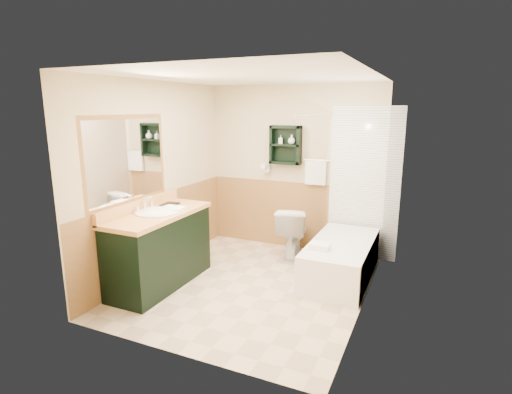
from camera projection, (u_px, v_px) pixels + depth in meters
The scene contains 25 objects.
floor at pixel (251, 285), 4.77m from camera, with size 3.00×3.00×0.00m, color beige.
back_wall at pixel (294, 168), 5.86m from camera, with size 2.60×0.04×2.40m, color beige.
left_wall at pixel (156, 178), 5.03m from camera, with size 0.04×3.00×2.40m, color beige.
right_wall at pixel (370, 197), 3.98m from camera, with size 0.04×3.00×2.40m, color beige.
ceiling at pixel (250, 74), 4.24m from camera, with size 2.60×3.00×0.04m, color white.
wainscot_left at pixel (161, 232), 5.17m from camera, with size 2.98×2.98×1.00m, color tan, non-canonical shape.
wainscot_back at pixel (292, 215), 5.98m from camera, with size 2.58×2.58×1.00m, color tan, non-canonical shape.
mirror_frame at pixel (127, 160), 4.46m from camera, with size 1.30×1.30×1.00m, color olive, non-canonical shape.
mirror_glass at pixel (127, 160), 4.46m from camera, with size 1.20×1.20×0.90m, color white, non-canonical shape.
tile_right at pixel (376, 197), 4.69m from camera, with size 1.50×1.50×2.10m, color white, non-canonical shape.
tile_back at pixel (364, 184), 5.44m from camera, with size 0.95×0.95×2.10m, color white, non-canonical shape.
tile_accent at pixel (380, 123), 4.51m from camera, with size 1.50×1.50×0.10m, color #144832, non-canonical shape.
wall_shelf at pixel (285, 145), 5.72m from camera, with size 0.45×0.15×0.55m, color black.
hair_dryer at pixel (267, 168), 5.94m from camera, with size 0.10×0.24×0.18m, color white, non-canonical shape.
towel_bar at pixel (316, 160), 5.62m from camera, with size 0.40×0.06×0.40m, color white, non-canonical shape.
curtain_rod at pixel (317, 114), 4.79m from camera, with size 0.03×0.03×1.60m, color silver.
shower_curtain at pixel (318, 181), 5.13m from camera, with size 1.05×1.05×1.70m, color #B8AA8B, non-canonical shape.
vanity at pixel (160, 249), 4.70m from camera, with size 0.59×1.40×0.89m, color black.
bathtub at pixel (341, 259), 4.94m from camera, with size 0.71×1.50×0.47m, color white.
toilet at pixel (292, 232), 5.60m from camera, with size 0.41×0.74×0.72m, color white.
counter_towel at pixel (173, 209), 4.70m from camera, with size 0.26×0.20×0.04m, color white.
vanity_book at pixel (163, 196), 4.93m from camera, with size 0.18×0.02×0.24m, color black.
tub_towel at pixel (320, 246), 4.61m from camera, with size 0.22×0.18×0.07m, color white.
soap_bottle_a at pixel (281, 142), 5.73m from camera, with size 0.05×0.12×0.06m, color white.
soap_bottle_b at pixel (292, 140), 5.66m from camera, with size 0.10×0.13×0.10m, color white.
Camera 1 is at (1.87, -4.01, 2.07)m, focal length 28.00 mm.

